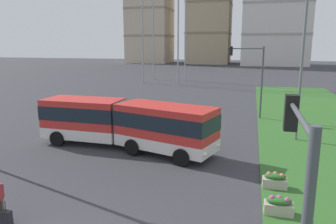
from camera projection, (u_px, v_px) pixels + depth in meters
articulated_bus at (126, 123)px, 20.71m from camera, size 11.89×4.53×3.00m
rolling_suitcase at (7, 218)px, 11.99m from camera, size 0.36×0.25×0.97m
flower_planter_1 at (279, 205)px, 12.70m from camera, size 1.10×0.56×0.74m
flower_planter_2 at (275, 180)px, 15.04m from camera, size 1.10×0.56×0.74m
traffic_light_far_right at (251, 70)px, 28.58m from camera, size 3.14×0.28×6.39m
traffic_light_near_right at (296, 206)px, 5.76m from camera, size 0.28×3.21×5.51m
streetlight_median at (302, 62)px, 21.59m from camera, size 0.70×0.28×9.95m
apartment_tower_centre at (277, 6)px, 99.77m from camera, size 19.90×15.87×36.08m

